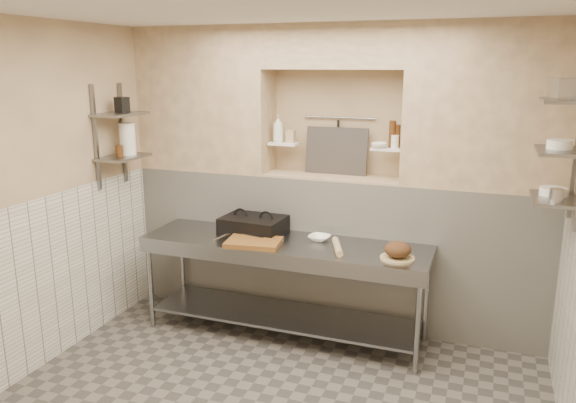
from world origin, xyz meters
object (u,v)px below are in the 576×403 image
at_px(prep_table, 284,269).
at_px(bottle_soap, 278,129).
at_px(jug_left, 127,139).
at_px(cutting_board, 254,242).
at_px(mixing_bowl, 319,238).
at_px(rolling_pin, 337,247).
at_px(panini_press, 253,225).
at_px(bread_loaf, 398,249).
at_px(bowl_alcove, 379,145).

relative_size(prep_table, bottle_soap, 9.90).
bearing_deg(bottle_soap, jug_left, -154.94).
height_order(cutting_board, bottle_soap, bottle_soap).
relative_size(cutting_board, jug_left, 1.58).
bearing_deg(jug_left, bottle_soap, 25.06).
height_order(mixing_bowl, rolling_pin, rolling_pin).
bearing_deg(prep_table, mixing_bowl, 27.63).
xyz_separation_m(panini_press, mixing_bowl, (0.65, -0.01, -0.05)).
distance_m(cutting_board, jug_left, 1.58).
distance_m(bottle_soap, jug_left, 1.43).
distance_m(bread_loaf, bottle_soap, 1.68).
relative_size(mixing_bowl, bread_loaf, 0.89).
distance_m(bread_loaf, bowl_alcove, 1.03).
bearing_deg(jug_left, bread_loaf, -1.16).
bearing_deg(prep_table, bread_loaf, -5.81).
xyz_separation_m(panini_press, bottle_soap, (0.10, 0.39, 0.87)).
distance_m(prep_table, mixing_bowl, 0.43).
relative_size(cutting_board, bowl_alcove, 3.25).
relative_size(bottle_soap, bowl_alcove, 1.82).
xyz_separation_m(cutting_board, bowl_alcove, (0.94, 0.69, 0.81)).
xyz_separation_m(mixing_bowl, bread_loaf, (0.74, -0.26, 0.06)).
relative_size(bowl_alcove, jug_left, 0.49).
height_order(prep_table, bottle_soap, bottle_soap).
bearing_deg(panini_press, rolling_pin, -10.46).
distance_m(cutting_board, mixing_bowl, 0.60).
relative_size(panini_press, bottle_soap, 2.26).
bearing_deg(rolling_pin, panini_press, 166.00).
relative_size(cutting_board, mixing_bowl, 2.43).
height_order(cutting_board, mixing_bowl, mixing_bowl).
bearing_deg(prep_table, bottle_soap, 115.33).
xyz_separation_m(panini_press, rolling_pin, (0.88, -0.22, -0.05)).
relative_size(prep_table, jug_left, 8.75).
distance_m(mixing_bowl, bottle_soap, 1.14).
relative_size(mixing_bowl, jug_left, 0.65).
bearing_deg(prep_table, bowl_alcove, 36.10).
distance_m(panini_press, jug_left, 1.44).
height_order(panini_press, rolling_pin, panini_press).
xyz_separation_m(mixing_bowl, bottle_soap, (-0.55, 0.40, 0.92)).
distance_m(panini_press, bread_loaf, 1.42).
relative_size(cutting_board, rolling_pin, 1.19).
distance_m(prep_table, panini_press, 0.52).
height_order(mixing_bowl, bread_loaf, bread_loaf).
bearing_deg(bread_loaf, mixing_bowl, 161.04).
bearing_deg(bowl_alcove, rolling_pin, -109.95).
bearing_deg(bottle_soap, panini_press, -104.96).
distance_m(mixing_bowl, jug_left, 2.03).
bearing_deg(bread_loaf, rolling_pin, 174.57).
distance_m(cutting_board, rolling_pin, 0.74).
bearing_deg(cutting_board, bread_loaf, 2.75).
xyz_separation_m(cutting_board, jug_left, (-1.33, 0.11, 0.84)).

